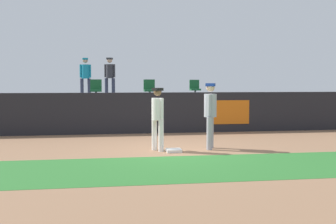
# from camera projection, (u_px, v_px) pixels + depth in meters

# --- Properties ---
(ground_plane) EXTENTS (60.00, 60.00, 0.00)m
(ground_plane) POSITION_uv_depth(u_px,v_px,m) (174.00, 151.00, 11.18)
(ground_plane) COLOR #936B4C
(grass_foreground_strip) EXTENTS (18.00, 2.80, 0.01)m
(grass_foreground_strip) POSITION_uv_depth(u_px,v_px,m) (191.00, 167.00, 9.00)
(grass_foreground_strip) COLOR #2D722D
(grass_foreground_strip) RESTS_ON ground_plane
(first_base) EXTENTS (0.40, 0.40, 0.08)m
(first_base) POSITION_uv_depth(u_px,v_px,m) (174.00, 150.00, 11.01)
(first_base) COLOR white
(first_base) RESTS_ON ground_plane
(player_fielder_home) EXTENTS (0.44, 0.56, 1.71)m
(player_fielder_home) POSITION_uv_depth(u_px,v_px,m) (158.00, 115.00, 11.14)
(player_fielder_home) COLOR white
(player_fielder_home) RESTS_ON ground_plane
(player_runner_visitor) EXTENTS (0.45, 0.48, 1.83)m
(player_runner_visitor) POSITION_uv_depth(u_px,v_px,m) (210.00, 111.00, 11.44)
(player_runner_visitor) COLOR #9EA3AD
(player_runner_visitor) RESTS_ON ground_plane
(field_wall) EXTENTS (18.00, 0.26, 1.49)m
(field_wall) POSITION_uv_depth(u_px,v_px,m) (156.00, 113.00, 15.08)
(field_wall) COLOR black
(field_wall) RESTS_ON ground_plane
(bleacher_platform) EXTENTS (18.00, 4.80, 1.13)m
(bleacher_platform) POSITION_uv_depth(u_px,v_px,m) (148.00, 112.00, 17.63)
(bleacher_platform) COLOR #59595E
(bleacher_platform) RESTS_ON ground_plane
(seat_back_right) EXTENTS (0.44, 0.44, 0.84)m
(seat_back_right) POSITION_uv_depth(u_px,v_px,m) (195.00, 88.00, 18.54)
(seat_back_right) COLOR #4C4C51
(seat_back_right) RESTS_ON bleacher_platform
(seat_front_center) EXTENTS (0.45, 0.44, 0.84)m
(seat_front_center) POSITION_uv_depth(u_px,v_px,m) (150.00, 89.00, 16.43)
(seat_front_center) COLOR #4C4C51
(seat_front_center) RESTS_ON bleacher_platform
(seat_front_left) EXTENTS (0.44, 0.44, 0.84)m
(seat_front_left) POSITION_uv_depth(u_px,v_px,m) (96.00, 89.00, 16.10)
(seat_front_left) COLOR #4C4C51
(seat_front_left) RESTS_ON bleacher_platform
(seat_back_center) EXTENTS (0.45, 0.44, 0.84)m
(seat_back_center) POSITION_uv_depth(u_px,v_px,m) (150.00, 88.00, 18.23)
(seat_back_center) COLOR #4C4C51
(seat_back_center) RESTS_ON bleacher_platform
(spectator_hooded) EXTENTS (0.51, 0.37, 1.82)m
(spectator_hooded) POSITION_uv_depth(u_px,v_px,m) (85.00, 75.00, 18.57)
(spectator_hooded) COLOR #33384C
(spectator_hooded) RESTS_ON bleacher_platform
(spectator_capped) EXTENTS (0.50, 0.44, 1.86)m
(spectator_capped) POSITION_uv_depth(u_px,v_px,m) (110.00, 75.00, 19.07)
(spectator_capped) COLOR #33384C
(spectator_capped) RESTS_ON bleacher_platform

